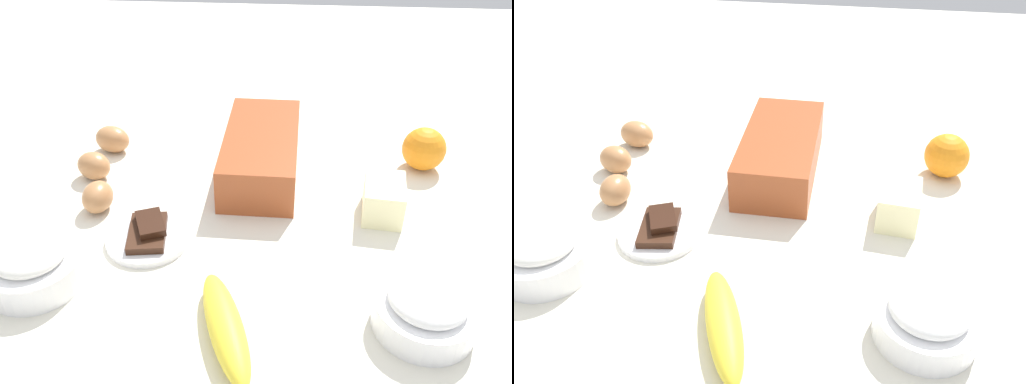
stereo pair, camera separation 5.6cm
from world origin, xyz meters
TOP-DOWN VIEW (x-y plane):
  - ground_plane at (0.00, 0.00)m, footprint 2.40×2.40m
  - loaf_pan at (0.13, -0.00)m, footprint 0.28×0.13m
  - flour_bowl at (-0.19, 0.30)m, footprint 0.14×0.14m
  - sugar_bowl at (-0.23, -0.23)m, footprint 0.13×0.13m
  - banana at (-0.27, 0.02)m, footprint 0.19×0.11m
  - orange_fruit at (0.16, -0.30)m, footprint 0.08×0.08m
  - butter_block at (0.01, -0.21)m, footprint 0.10×0.07m
  - egg_near_butter at (0.08, 0.30)m, footprint 0.07×0.08m
  - egg_beside_bowl at (-0.01, 0.26)m, footprint 0.06×0.05m
  - egg_loose at (0.18, 0.29)m, footprint 0.07×0.08m
  - chocolate_plate at (-0.09, 0.16)m, footprint 0.13×0.13m

SIDE VIEW (x-z plane):
  - ground_plane at x=0.00m, z-range -0.02..0.00m
  - chocolate_plate at x=-0.09m, z-range -0.01..0.03m
  - banana at x=-0.27m, z-range 0.00..0.04m
  - egg_beside_bowl at x=-0.01m, z-range 0.00..0.05m
  - egg_near_butter at x=0.08m, z-range 0.00..0.05m
  - egg_loose at x=0.18m, z-range 0.00..0.05m
  - butter_block at x=0.01m, z-range 0.00..0.06m
  - sugar_bowl at x=-0.23m, z-range 0.00..0.07m
  - flour_bowl at x=-0.19m, z-range 0.00..0.07m
  - orange_fruit at x=0.16m, z-range 0.00..0.08m
  - loaf_pan at x=0.13m, z-range 0.00..0.08m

